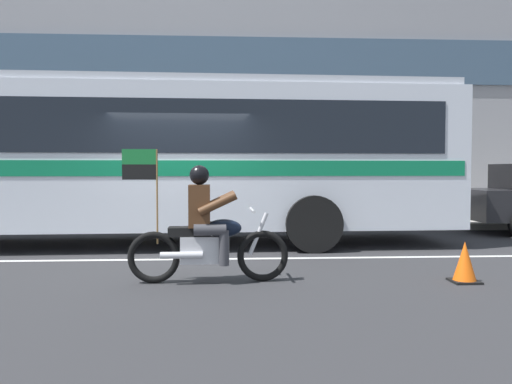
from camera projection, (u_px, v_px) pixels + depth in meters
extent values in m
plane|color=#2B2B2D|center=(180.00, 254.00, 9.33)|extent=(60.00, 60.00, 0.00)
cube|color=#A39E93|center=(196.00, 221.00, 14.41)|extent=(28.00, 3.80, 0.15)
cube|color=silver|center=(177.00, 259.00, 8.73)|extent=(26.60, 0.14, 0.01)
cube|color=#384C60|center=(199.00, 59.00, 16.06)|extent=(25.76, 0.10, 1.40)
cube|color=silver|center=(126.00, 158.00, 10.38)|extent=(13.09, 2.95, 2.70)
cube|color=black|center=(126.00, 131.00, 10.36)|extent=(12.05, 2.96, 0.96)
cube|color=#0F7247|center=(126.00, 168.00, 10.39)|extent=(12.83, 2.97, 0.28)
cube|color=#ADB1BA|center=(125.00, 87.00, 10.32)|extent=(12.83, 2.81, 0.16)
cylinder|color=black|center=(314.00, 224.00, 9.47)|extent=(1.04, 0.30, 1.04)
torus|color=black|center=(263.00, 256.00, 7.02)|extent=(0.69, 0.11, 0.69)
torus|color=black|center=(154.00, 257.00, 6.90)|extent=(0.69, 0.11, 0.69)
cube|color=silver|center=(205.00, 249.00, 6.95)|extent=(0.65, 0.30, 0.36)
ellipsoid|color=black|center=(224.00, 228.00, 6.96)|extent=(0.49, 0.29, 0.24)
cube|color=black|center=(190.00, 231.00, 6.93)|extent=(0.57, 0.27, 0.12)
cylinder|color=silver|center=(258.00, 234.00, 7.00)|extent=(0.28, 0.06, 0.58)
cylinder|color=silver|center=(252.00, 210.00, 6.98)|extent=(0.06, 0.64, 0.04)
cylinder|color=silver|center=(182.00, 255.00, 6.77)|extent=(0.55, 0.10, 0.09)
cube|color=#4C2D19|center=(199.00, 206.00, 6.92)|extent=(0.29, 0.37, 0.56)
sphere|color=black|center=(199.00, 175.00, 6.90)|extent=(0.26, 0.26, 0.26)
cylinder|color=#38383D|center=(210.00, 227.00, 7.13)|extent=(0.42, 0.16, 0.15)
cylinder|color=#38383D|center=(223.00, 244.00, 7.15)|extent=(0.13, 0.13, 0.46)
cylinder|color=#38383D|center=(210.00, 230.00, 6.77)|extent=(0.42, 0.16, 0.15)
cylinder|color=#38383D|center=(224.00, 248.00, 6.79)|extent=(0.13, 0.13, 0.46)
cylinder|color=#4C2D19|center=(217.00, 202.00, 7.14)|extent=(0.52, 0.12, 0.32)
cylinder|color=#4C2D19|center=(218.00, 204.00, 6.74)|extent=(0.52, 0.12, 0.32)
cylinder|color=olive|center=(157.00, 197.00, 6.87)|extent=(0.02, 0.02, 1.25)
cube|color=#197233|center=(139.00, 157.00, 6.83)|extent=(0.44, 0.03, 0.20)
cube|color=black|center=(139.00, 172.00, 6.84)|extent=(0.44, 0.03, 0.20)
cylinder|color=gold|center=(166.00, 213.00, 12.92)|extent=(0.22, 0.22, 0.58)
sphere|color=gold|center=(166.00, 198.00, 12.91)|extent=(0.20, 0.20, 0.20)
cylinder|color=gold|center=(165.00, 212.00, 12.78)|extent=(0.09, 0.10, 0.09)
cone|color=#EA590F|center=(465.00, 262.00, 6.96)|extent=(0.32, 0.32, 0.55)
cube|color=black|center=(464.00, 281.00, 6.97)|extent=(0.36, 0.36, 0.03)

